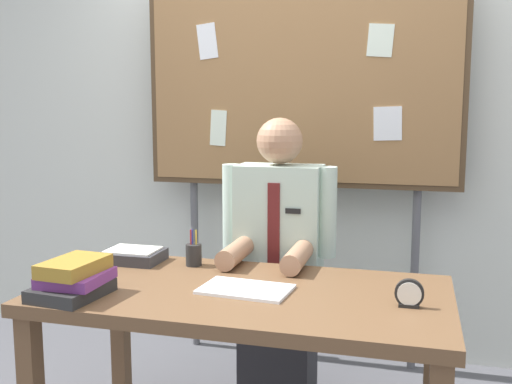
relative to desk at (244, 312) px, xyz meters
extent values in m
cube|color=silver|center=(0.00, 1.28, 0.71)|extent=(6.40, 0.08, 2.70)
cube|color=brown|center=(0.00, 0.00, 0.07)|extent=(1.55, 0.79, 0.05)
cube|color=brown|center=(-0.72, 0.34, -0.30)|extent=(0.07, 0.07, 0.68)
cube|color=brown|center=(0.72, 0.34, -0.30)|extent=(0.07, 0.07, 0.68)
cube|color=#2D2D33|center=(0.00, 0.60, -0.42)|extent=(0.34, 0.30, 0.44)
cube|color=#B2CCBC|center=(0.00, 0.60, 0.15)|extent=(0.40, 0.22, 0.71)
sphere|color=#A87A5B|center=(0.00, 0.60, 0.62)|extent=(0.22, 0.22, 0.22)
cylinder|color=#B2CCBC|center=(-0.23, 0.58, 0.30)|extent=(0.09, 0.09, 0.42)
cylinder|color=#B2CCBC|center=(0.23, 0.58, 0.30)|extent=(0.09, 0.09, 0.42)
cylinder|color=#A87A5B|center=(-0.14, 0.34, 0.14)|extent=(0.09, 0.30, 0.09)
cylinder|color=#A87A5B|center=(0.14, 0.34, 0.14)|extent=(0.09, 0.30, 0.09)
cube|color=#591919|center=(0.00, 0.48, 0.21)|extent=(0.06, 0.01, 0.46)
cube|color=black|center=(0.09, 0.48, 0.31)|extent=(0.07, 0.01, 0.02)
cube|color=#4C3823|center=(0.00, 1.08, 0.91)|extent=(1.72, 0.05, 1.12)
cube|color=olive|center=(0.00, 1.07, 0.91)|extent=(1.66, 0.04, 1.06)
cylinder|color=#59595E|center=(-0.63, 1.11, -0.13)|extent=(0.04, 0.04, 1.02)
cylinder|color=#59595E|center=(0.63, 1.11, -0.13)|extent=(0.04, 0.04, 1.02)
cube|color=white|center=(0.47, 1.04, 0.70)|extent=(0.15, 0.00, 0.18)
cube|color=silver|center=(-0.46, 1.04, 0.67)|extent=(0.10, 0.00, 0.20)
cube|color=silver|center=(0.42, 1.04, 1.12)|extent=(0.14, 0.00, 0.17)
cube|color=white|center=(-0.51, 1.04, 1.14)|extent=(0.13, 0.00, 0.20)
cube|color=#262626|center=(-0.58, -0.26, 0.11)|extent=(0.24, 0.29, 0.05)
cube|color=#72337F|center=(-0.57, -0.24, 0.16)|extent=(0.21, 0.23, 0.04)
cube|color=olive|center=(-0.57, -0.25, 0.20)|extent=(0.19, 0.27, 0.05)
cube|color=white|center=(0.01, -0.02, 0.10)|extent=(0.35, 0.24, 0.01)
cylinder|color=black|center=(0.61, -0.05, 0.14)|extent=(0.10, 0.02, 0.10)
cylinder|color=white|center=(0.61, -0.06, 0.14)|extent=(0.08, 0.00, 0.08)
cube|color=black|center=(0.61, -0.05, 0.10)|extent=(0.07, 0.04, 0.01)
cylinder|color=#262626|center=(-0.31, 0.27, 0.14)|extent=(0.07, 0.07, 0.09)
cylinder|color=#263399|center=(-0.32, 0.28, 0.18)|extent=(0.01, 0.01, 0.15)
cylinder|color=maroon|center=(-0.32, 0.27, 0.18)|extent=(0.01, 0.01, 0.15)
cylinder|color=gold|center=(-0.30, 0.27, 0.18)|extent=(0.01, 0.01, 0.15)
cube|color=#333338|center=(-0.60, 0.26, 0.12)|extent=(0.26, 0.20, 0.05)
cube|color=white|center=(-0.60, 0.26, 0.14)|extent=(0.22, 0.17, 0.01)
camera|label=1|loc=(0.62, -2.08, 0.77)|focal=41.27mm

